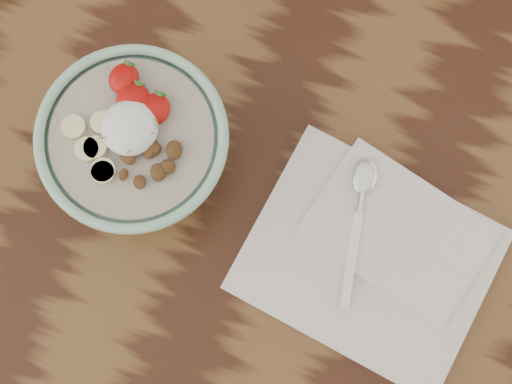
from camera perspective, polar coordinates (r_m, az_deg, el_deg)
table at (r=96.17cm, az=0.32°, el=2.04°), size 160.00×90.00×75.00cm
breakfast_bowl at (r=81.02cm, az=-9.44°, el=3.63°), size 20.85×20.85×14.09cm
napkin at (r=85.51cm, az=9.47°, el=-4.91°), size 30.27×26.15×1.70cm
spoon at (r=84.74cm, az=8.42°, el=-0.38°), size 5.41×18.07×0.94cm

